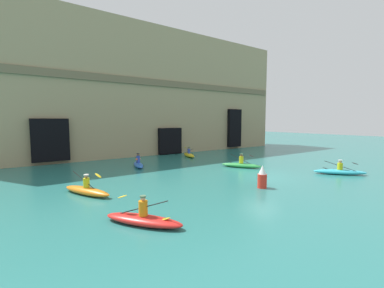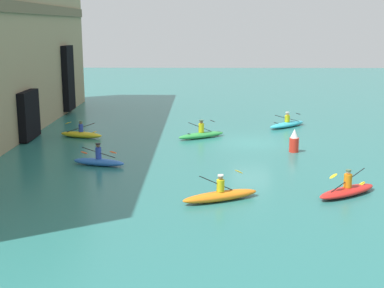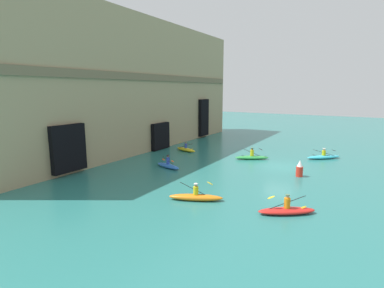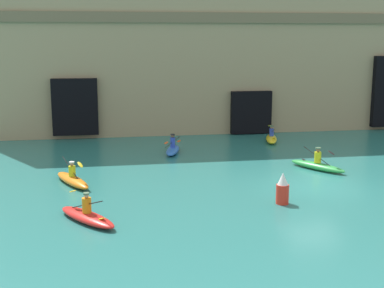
# 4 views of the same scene
# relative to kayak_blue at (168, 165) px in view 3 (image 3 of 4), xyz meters

# --- Properties ---
(ground_plane) EXTENTS (120.00, 120.00, 0.00)m
(ground_plane) POSITION_rel_kayak_blue_xyz_m (5.57, -8.43, -0.24)
(ground_plane) COLOR #28706B
(cliff_bluff) EXTENTS (36.53, 6.47, 14.60)m
(cliff_bluff) POSITION_rel_kayak_blue_xyz_m (5.58, 8.79, 7.03)
(cliff_bluff) COLOR #9E8966
(cliff_bluff) RESTS_ON ground
(kayak_blue) EXTENTS (1.40, 2.92, 1.18)m
(kayak_blue) POSITION_rel_kayak_blue_xyz_m (0.00, 0.00, 0.00)
(kayak_blue) COLOR blue
(kayak_blue) RESTS_ON ground
(kayak_yellow) EXTENTS (1.48, 2.99, 1.10)m
(kayak_yellow) POSITION_rel_kayak_blue_xyz_m (6.98, 2.45, -0.00)
(kayak_yellow) COLOR yellow
(kayak_yellow) RESTS_ON ground
(kayak_green) EXTENTS (2.35, 3.22, 1.19)m
(kayak_green) POSITION_rel_kayak_blue_xyz_m (6.99, -5.32, 0.01)
(kayak_green) COLOR green
(kayak_green) RESTS_ON ground
(kayak_red) EXTENTS (2.55, 3.15, 1.14)m
(kayak_red) POSITION_rel_kayak_blue_xyz_m (-4.80, -11.56, -0.01)
(kayak_red) COLOR red
(kayak_red) RESTS_ON ground
(kayak_cyan) EXTENTS (3.03, 3.20, 1.08)m
(kayak_cyan) POSITION_rel_kayak_blue_xyz_m (10.94, -11.46, -0.01)
(kayak_cyan) COLOR #33B2C6
(kayak_cyan) RESTS_ON ground
(kayak_orange) EXTENTS (2.05, 3.38, 1.26)m
(kayak_orange) POSITION_rel_kayak_blue_xyz_m (-5.61, -6.12, 0.00)
(kayak_orange) COLOR orange
(kayak_orange) RESTS_ON ground
(marker_buoy) EXTENTS (0.54, 0.54, 1.35)m
(marker_buoy) POSITION_rel_kayak_blue_xyz_m (3.22, -10.64, 0.39)
(marker_buoy) COLOR red
(marker_buoy) RESTS_ON ground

